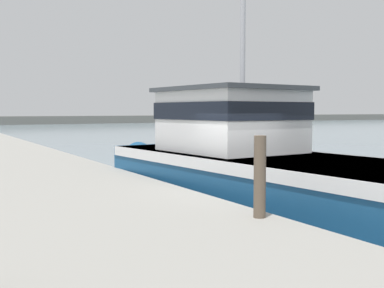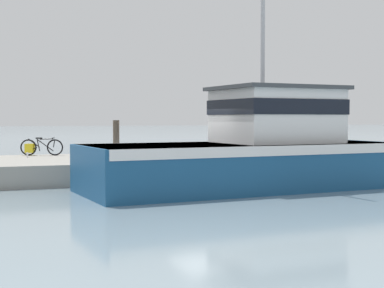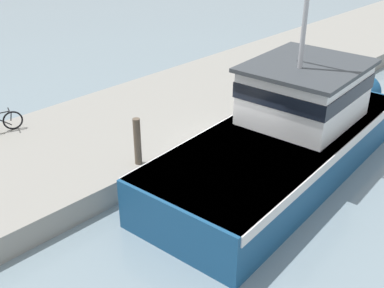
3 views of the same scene
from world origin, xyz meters
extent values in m
plane|color=gray|center=(0.00, 0.00, 0.00)|extent=(320.00, 320.00, 0.00)
cube|color=gray|center=(-4.27, 0.00, 0.36)|extent=(5.96, 80.00, 0.72)
cube|color=navy|center=(0.93, 0.59, 0.71)|extent=(4.50, 10.20, 1.43)
cone|color=navy|center=(0.40, 6.42, 0.71)|extent=(1.51, 1.90, 1.36)
cube|color=white|center=(0.93, 0.59, 1.28)|extent=(4.56, 10.01, 0.29)
cube|color=white|center=(0.82, 1.83, 2.26)|extent=(3.19, 3.64, 1.67)
cube|color=black|center=(0.82, 1.83, 2.56)|extent=(3.26, 3.71, 0.47)
cube|color=#3D4247|center=(0.82, 1.83, 3.16)|extent=(3.45, 3.93, 0.12)
torus|color=black|center=(-6.38, -4.22, 1.05)|extent=(0.26, 0.63, 0.65)
cylinder|color=black|center=(-6.51, -4.58, 1.14)|extent=(0.25, 0.65, 0.50)
cylinder|color=black|center=(-6.49, -4.53, 1.38)|extent=(0.21, 0.53, 0.05)
cylinder|color=black|center=(-6.39, -4.25, 1.21)|extent=(0.07, 0.10, 0.33)
cylinder|color=black|center=(-6.40, -4.28, 1.42)|extent=(0.43, 0.18, 0.04)
cylinder|color=brown|center=(-1.66, -2.80, 1.43)|extent=(0.21, 0.21, 1.42)
camera|label=1|loc=(-6.68, -9.40, 2.58)|focal=45.00mm
camera|label=2|loc=(17.50, -7.16, 2.20)|focal=55.00mm
camera|label=3|loc=(7.94, -10.44, 7.71)|focal=45.00mm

